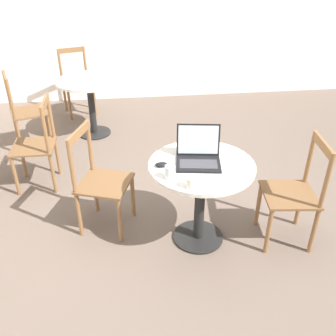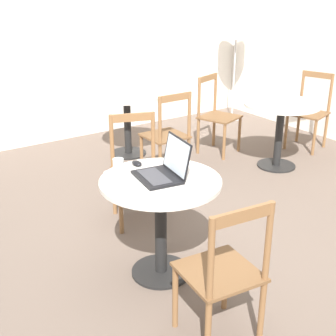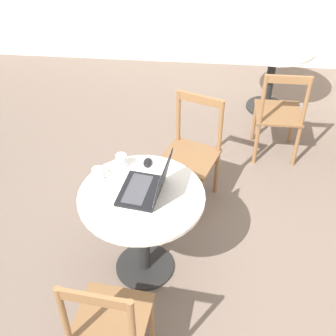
{
  "view_description": "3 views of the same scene",
  "coord_description": "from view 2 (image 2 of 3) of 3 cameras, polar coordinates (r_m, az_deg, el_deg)",
  "views": [
    {
      "loc": [
        -2.8,
        0.5,
        2.19
      ],
      "look_at": [
        -0.16,
        0.17,
        0.61
      ],
      "focal_mm": 40.0,
      "sensor_mm": 36.0,
      "label": 1
    },
    {
      "loc": [
        -1.95,
        -2.47,
        2.0
      ],
      "look_at": [
        -0.13,
        0.18,
        0.69
      ],
      "focal_mm": 50.0,
      "sensor_mm": 36.0,
      "label": 2
    },
    {
      "loc": [
        0.01,
        -2.24,
        2.82
      ],
      "look_at": [
        -0.22,
        0.31,
        0.67
      ],
      "focal_mm": 50.0,
      "sensor_mm": 36.0,
      "label": 3
    }
  ],
  "objects": [
    {
      "name": "floor_lamp",
      "position": [
        7.04,
        8.34,
        16.15
      ],
      "size": [
        0.41,
        0.41,
        1.49
      ],
      "color": "#B7B7B7",
      "rests_on": "ground_plane"
    },
    {
      "name": "chair_far_front",
      "position": [
        4.92,
        -0.1,
        3.94
      ],
      "size": [
        0.42,
        0.42,
        0.93
      ],
      "color": "brown",
      "rests_on": "ground_plane"
    },
    {
      "name": "mouse",
      "position": [
        3.38,
        -3.82,
        0.58
      ],
      "size": [
        0.06,
        0.1,
        0.03
      ],
      "color": "black",
      "rests_on": "cafe_table_near"
    },
    {
      "name": "cafe_table_far",
      "position": [
        5.57,
        -5.02,
        7.28
      ],
      "size": [
        0.83,
        0.83,
        0.74
      ],
      "color": "black",
      "rests_on": "ground_plane"
    },
    {
      "name": "chair_mid_back",
      "position": [
        5.69,
        5.92,
        6.37
      ],
      "size": [
        0.53,
        0.53,
        0.93
      ],
      "color": "brown",
      "rests_on": "ground_plane"
    },
    {
      "name": "ground_plane",
      "position": [
        3.73,
        3.24,
        -10.3
      ],
      "size": [
        16.0,
        16.0,
        0.0
      ],
      "primitive_type": "plane",
      "color": "#66564C"
    },
    {
      "name": "cafe_table_mid",
      "position": [
        5.31,
        13.56,
        5.99
      ],
      "size": [
        0.83,
        0.83,
        0.74
      ],
      "color": "black",
      "rests_on": "ground_plane"
    },
    {
      "name": "wall_back",
      "position": [
        6.06,
        -16.08,
        15.21
      ],
      "size": [
        9.4,
        0.06,
        2.7
      ],
      "color": "white",
      "rests_on": "ground_plane"
    },
    {
      "name": "drinking_glass",
      "position": [
        3.26,
        -6.08,
        0.27
      ],
      "size": [
        0.08,
        0.08,
        0.1
      ],
      "color": "silver",
      "rests_on": "cafe_table_near"
    },
    {
      "name": "mug",
      "position": [
        3.1,
        -7.04,
        -1.19
      ],
      "size": [
        0.12,
        0.08,
        0.08
      ],
      "color": "silver",
      "rests_on": "cafe_table_near"
    },
    {
      "name": "chair_mid_right",
      "position": [
        6.08,
        16.87,
        6.55
      ],
      "size": [
        0.52,
        0.52,
        0.93
      ],
      "color": "brown",
      "rests_on": "ground_plane"
    },
    {
      "name": "cafe_table_near",
      "position": [
        3.21,
        -0.9,
        -4.16
      ],
      "size": [
        0.83,
        0.83,
        0.74
      ],
      "color": "black",
      "rests_on": "ground_plane"
    },
    {
      "name": "laptop",
      "position": [
        3.16,
        -0.57,
        -0.25
      ],
      "size": [
        0.35,
        0.38,
        0.27
      ],
      "color": "black",
      "rests_on": "cafe_table_near"
    },
    {
      "name": "chair_near_front",
      "position": [
        2.71,
        6.78,
        -12.78
      ],
      "size": [
        0.46,
        0.46,
        0.93
      ],
      "color": "brown",
      "rests_on": "ground_plane"
    },
    {
      "name": "chair_near_back",
      "position": [
        4.03,
        -3.86,
        -0.34
      ],
      "size": [
        0.53,
        0.53,
        0.93
      ],
      "color": "brown",
      "rests_on": "ground_plane"
    }
  ]
}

